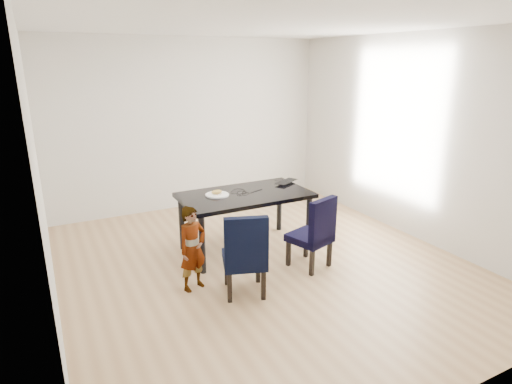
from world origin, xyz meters
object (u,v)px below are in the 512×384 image
chair_right (310,232)px  laptop (283,181)px  dining_table (245,221)px  child (193,249)px  chair_left (244,252)px  plate (217,195)px

chair_right → laptop: bearing=59.6°
dining_table → laptop: size_ratio=4.34×
dining_table → child: bearing=-144.9°
chair_left → chair_right: 0.96m
dining_table → laptop: bearing=17.3°
chair_left → laptop: (1.16, 1.18, 0.31)m
laptop → chair_right: bearing=50.4°
child → plate: bearing=31.5°
plate → laptop: bearing=7.3°
dining_table → chair_left: bearing=-116.5°
laptop → dining_table: bearing=-9.5°
dining_table → chair_left: 1.08m
dining_table → child: 1.14m
child → plate: child is taller
dining_table → plate: 0.52m
child → laptop: 1.85m
dining_table → chair_right: bearing=-59.8°
dining_table → plate: size_ratio=5.54×
chair_left → laptop: size_ratio=2.44×
chair_right → laptop: size_ratio=2.36×
chair_right → plate: bearing=115.2°
laptop → child: bearing=1.4°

